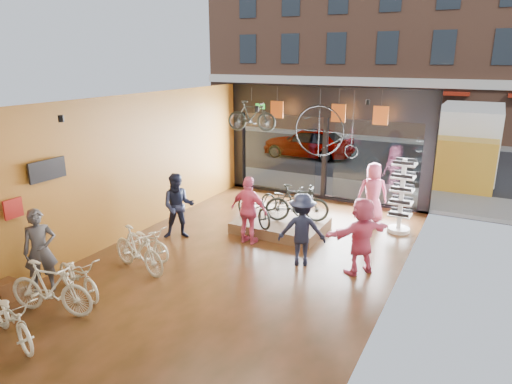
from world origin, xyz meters
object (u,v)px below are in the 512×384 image
Objects in this scene: street_car at (308,142)px; penny_farthing at (329,133)px; floor_bike_0 at (12,318)px; customer_4 at (373,193)px; customer_0 at (40,251)px; customer_3 at (302,230)px; customer_2 at (249,210)px; sunglasses_rack at (402,196)px; display_platform at (281,225)px; customer_5 at (361,236)px; hung_bike at (252,116)px; display_bike_right at (285,200)px; floor_bike_2 at (78,276)px; box_truck at (466,145)px; display_bike_left at (254,207)px; customer_1 at (178,206)px; floor_bike_1 at (51,288)px; floor_bike_3 at (138,250)px; floor_bike_4 at (147,242)px; display_bike_mid at (297,203)px.

penny_farthing is (3.49, -7.38, 1.76)m from street_car.
customer_4 is (3.96, 8.79, 0.45)m from floor_bike_0.
customer_0 reaches higher than customer_3.
customer_2 is 0.92× the size of penny_farthing.
customer_3 is 3.61m from sunglasses_rack.
display_platform is at bearing 9.41° from customer_0.
customer_5 is at bearing -30.08° from display_platform.
display_bike_right is at bearing -134.51° from hung_bike.
floor_bike_2 is at bearing 166.81° from hung_bike.
customer_2 is (-4.48, -9.70, -0.49)m from box_truck.
display_bike_left is 3.37m from hung_bike.
hung_bike is (0.39, 3.45, 2.03)m from customer_1.
customer_5 reaches higher than floor_bike_1.
hung_bike is at bearing 137.09° from display_platform.
customer_4 reaches higher than customer_3.
floor_bike_3 is 0.97× the size of customer_0.
floor_bike_4 is at bearing 27.44° from customer_4.
customer_0 is 8.90m from customer_4.
floor_bike_2 is (0.72, -14.72, -0.32)m from street_car.
customer_4 is (3.90, 5.71, 0.38)m from floor_bike_3.
display_bike_left is 5.44m from customer_0.
display_platform is 1.51× the size of display_bike_right.
customer_5 is (4.89, 0.19, -0.00)m from customer_1.
display_platform is 6.22m from customer_0.
customer_0 reaches higher than floor_bike_1.
customer_2 reaches higher than customer_3.
customer_3 reaches higher than floor_bike_3.
hung_bike reaches higher than floor_bike_4.
floor_bike_1 is 6.80m from display_bike_right.
penny_farthing is at bearing 1.23° from floor_bike_0.
box_truck is at bearing -4.68° from floor_bike_0.
display_bike_right is at bearing 8.77° from customer_4.
street_car reaches higher than display_bike_mid.
floor_bike_0 is 7.14m from display_platform.
customer_3 reaches higher than floor_bike_4.
box_truck is 15.13m from floor_bike_2.
customer_4 is (2.66, 2.45, 0.14)m from display_bike_left.
floor_bike_1 is at bearing -82.50° from customer_0.
display_bike_right is 0.88× the size of customer_2.
floor_bike_1 is 1.12× the size of hung_bike.
sunglasses_rack is (5.19, 3.20, 0.15)m from customer_1.
display_bike_left reaches higher than floor_bike_1.
sunglasses_rack is (4.85, 8.34, 0.59)m from floor_bike_0.
street_car reaches higher than floor_bike_2.
floor_bike_0 is 3.08m from floor_bike_3.
floor_bike_0 is 0.87× the size of penny_farthing.
floor_bike_1 is at bearing -108.09° from penny_farthing.
display_bike_left is at bearing -4.04° from floor_bike_2.
penny_farthing is (0.58, 2.14, 2.35)m from display_platform.
customer_1 is at bearing 163.23° from hung_bike.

